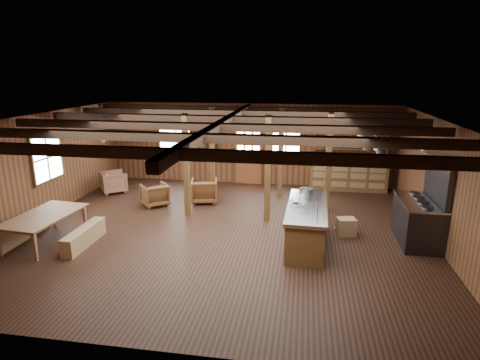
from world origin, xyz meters
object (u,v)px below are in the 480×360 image
object	(u,v)px
armchair_b	(204,191)
kitchen_island	(306,225)
dining_table	(47,229)
armchair_a	(155,195)
armchair_c	(114,182)
commercial_range	(421,214)

from	to	relation	value
armchair_b	kitchen_island	bearing A→B (deg)	127.26
dining_table	armchair_b	bearing A→B (deg)	-35.27
armchair_a	armchair_c	size ratio (longest dim) A/B	0.94
armchair_b	armchair_c	xyz separation A→B (m)	(-3.18, 0.51, -0.01)
kitchen_island	dining_table	bearing A→B (deg)	-169.65
kitchen_island	armchair_a	world-z (taller)	kitchen_island
kitchen_island	armchair_a	distance (m)	4.90
armchair_b	armchair_c	size ratio (longest dim) A/B	1.02
commercial_range	dining_table	xyz separation A→B (m)	(-8.54, -1.43, -0.33)
kitchen_island	dining_table	distance (m)	6.00
commercial_range	dining_table	distance (m)	8.67
kitchen_island	commercial_range	world-z (taller)	commercial_range
kitchen_island	armchair_c	xyz separation A→B (m)	(-6.24, 3.12, -0.13)
dining_table	commercial_range	bearing A→B (deg)	-76.17
kitchen_island	dining_table	world-z (taller)	kitchen_island
armchair_a	armchair_b	bearing A→B (deg)	161.34
armchair_b	armchair_c	world-z (taller)	armchair_b
kitchen_island	armchair_b	xyz separation A→B (m)	(-3.06, 2.60, -0.12)
kitchen_island	armchair_b	world-z (taller)	kitchen_island
armchair_c	dining_table	bearing A→B (deg)	146.87
kitchen_island	armchair_c	size ratio (longest dim) A/B	3.29
kitchen_island	armchair_a	size ratio (longest dim) A/B	3.50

